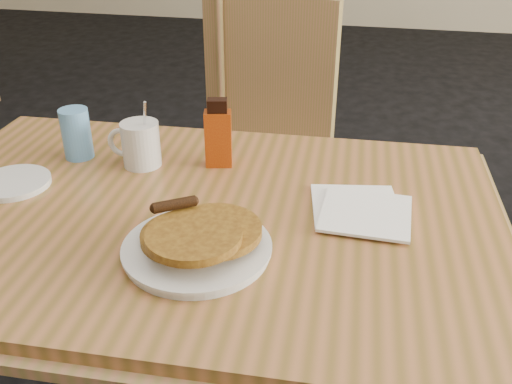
% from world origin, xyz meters
% --- Properties ---
extents(main_table, '(1.26, 0.88, 0.75)m').
position_xyz_m(main_table, '(-0.07, 0.04, 0.71)').
color(main_table, '#A06339').
rests_on(main_table, floor).
extents(chair_main_far, '(0.54, 0.54, 1.01)m').
position_xyz_m(chair_main_far, '(-0.09, 0.80, 0.60)').
color(chair_main_far, '#A46F4D').
rests_on(chair_main_far, floor).
extents(pancake_plate, '(0.26, 0.26, 0.08)m').
position_xyz_m(pancake_plate, '(-0.02, -0.10, 0.77)').
color(pancake_plate, silver).
rests_on(pancake_plate, main_table).
extents(coffee_mug, '(0.12, 0.08, 0.16)m').
position_xyz_m(coffee_mug, '(-0.24, 0.21, 0.80)').
color(coffee_mug, silver).
rests_on(coffee_mug, main_table).
extents(syrup_bottle, '(0.07, 0.05, 0.16)m').
position_xyz_m(syrup_bottle, '(-0.07, 0.24, 0.82)').
color(syrup_bottle, maroon).
rests_on(syrup_bottle, main_table).
extents(napkin_stack, '(0.20, 0.22, 0.01)m').
position_xyz_m(napkin_stack, '(0.25, 0.10, 0.76)').
color(napkin_stack, white).
rests_on(napkin_stack, main_table).
extents(blue_tumbler, '(0.08, 0.08, 0.12)m').
position_xyz_m(blue_tumbler, '(-0.40, 0.21, 0.81)').
color(blue_tumbler, '#5C9CD9').
rests_on(blue_tumbler, main_table).
extents(side_saucer, '(0.18, 0.18, 0.01)m').
position_xyz_m(side_saucer, '(-0.47, 0.06, 0.76)').
color(side_saucer, silver).
rests_on(side_saucer, main_table).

